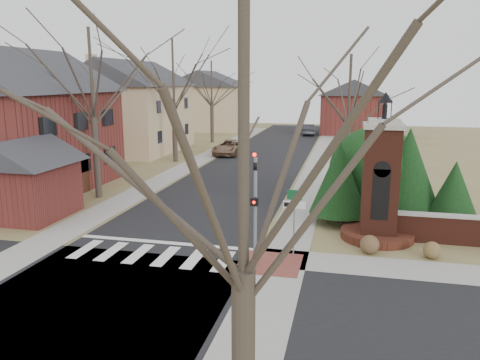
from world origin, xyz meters
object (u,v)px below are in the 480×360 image
(brick_gate_monument, at_px, (380,192))
(distant_car, at_px, (308,130))
(pickup_truck, at_px, (229,147))
(sign_post, at_px, (294,210))
(traffic_signal_pole, at_px, (255,201))

(brick_gate_monument, xyz_separation_m, distant_car, (-6.53, 39.66, -1.47))
(pickup_truck, bearing_deg, distant_car, 75.46)
(pickup_truck, bearing_deg, sign_post, -66.42)
(traffic_signal_pole, xyz_separation_m, distant_car, (-1.83, 44.08, -1.89))
(traffic_signal_pole, bearing_deg, distant_car, 92.37)
(brick_gate_monument, height_order, pickup_truck, brick_gate_monument)
(traffic_signal_pole, bearing_deg, brick_gate_monument, 43.24)
(brick_gate_monument, relative_size, pickup_truck, 1.31)
(distant_car, bearing_deg, pickup_truck, 63.56)
(sign_post, xyz_separation_m, pickup_truck, (-8.99, 24.81, -1.26))
(sign_post, bearing_deg, pickup_truck, 109.92)
(pickup_truck, distance_m, distant_car, 18.80)
(brick_gate_monument, distance_m, distant_car, 40.22)
(distant_car, bearing_deg, brick_gate_monument, 91.11)
(traffic_signal_pole, distance_m, sign_post, 2.02)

